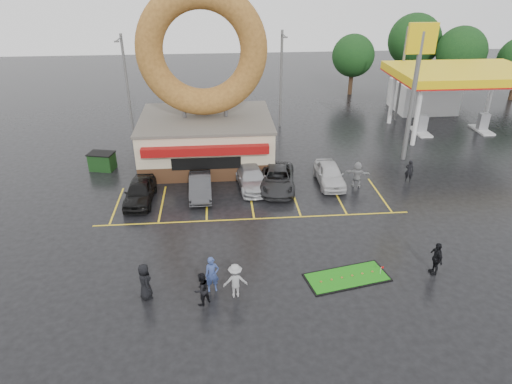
{
  "coord_description": "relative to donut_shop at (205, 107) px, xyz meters",
  "views": [
    {
      "loc": [
        -2.04,
        -21.39,
        14.72
      ],
      "look_at": [
        0.07,
        2.84,
        2.2
      ],
      "focal_mm": 32.0,
      "sensor_mm": 36.0,
      "label": 1
    }
  ],
  "objects": [
    {
      "name": "person_bystander",
      "position": [
        -2.83,
        -16.56,
        -3.51
      ],
      "size": [
        0.92,
        1.09,
        1.9
      ],
      "primitive_type": "imported",
      "rotation": [
        0.0,
        0.0,
        1.98
      ],
      "color": "black",
      "rests_on": "ground"
    },
    {
      "name": "gas_station",
      "position": [
        23.0,
        7.97,
        -0.77
      ],
      "size": [
        12.3,
        13.65,
        5.9
      ],
      "color": "silver",
      "rests_on": "ground"
    },
    {
      "name": "tree_far_a",
      "position": [
        29.0,
        17.03,
        0.72
      ],
      "size": [
        5.6,
        5.6,
        8.0
      ],
      "color": "#332114",
      "rests_on": "ground"
    },
    {
      "name": "car_dgrey",
      "position": [
        -0.44,
        -6.01,
        -3.76
      ],
      "size": [
        1.61,
        4.34,
        1.42
      ],
      "primitive_type": "imported",
      "rotation": [
        0.0,
        0.0,
        0.03
      ],
      "color": "#323234",
      "rests_on": "ground"
    },
    {
      "name": "tree_far_d",
      "position": [
        17.0,
        19.03,
        0.07
      ],
      "size": [
        4.9,
        4.9,
        7.0
      ],
      "color": "#332114",
      "rests_on": "ground"
    },
    {
      "name": "person_hoodie",
      "position": [
        1.49,
        -16.85,
        -3.55
      ],
      "size": [
        1.22,
        0.75,
        1.82
      ],
      "primitive_type": "imported",
      "rotation": [
        0.0,
        0.0,
        3.21
      ],
      "color": "gray",
      "rests_on": "ground"
    },
    {
      "name": "donut_shop",
      "position": [
        0.0,
        0.0,
        0.0
      ],
      "size": [
        10.2,
        8.7,
        13.5
      ],
      "color": "#472B19",
      "rests_on": "ground"
    },
    {
      "name": "person_cameraman",
      "position": [
        11.9,
        -15.91,
        -3.54
      ],
      "size": [
        0.5,
        1.1,
        1.85
      ],
      "primitive_type": "imported",
      "rotation": [
        0.0,
        0.0,
        -1.52
      ],
      "color": "black",
      "rests_on": "ground"
    },
    {
      "name": "dumpster",
      "position": [
        -8.11,
        -0.98,
        -3.81
      ],
      "size": [
        2.03,
        1.59,
        1.3
      ],
      "primitive_type": "cube",
      "rotation": [
        0.0,
        0.0,
        -0.24
      ],
      "color": "#1A4018",
      "rests_on": "ground"
    },
    {
      "name": "person_blackjkt",
      "position": [
        -0.13,
        -17.25,
        -3.6
      ],
      "size": [
        1.06,
        1.05,
        1.73
      ],
      "primitive_type": "imported",
      "rotation": [
        0.0,
        0.0,
        3.88
      ],
      "color": "black",
      "rests_on": "ground"
    },
    {
      "name": "person_blue",
      "position": [
        0.38,
        -16.31,
        -3.51
      ],
      "size": [
        0.76,
        0.57,
        1.91
      ],
      "primitive_type": "imported",
      "rotation": [
        0.0,
        0.0,
        0.17
      ],
      "color": "navy",
      "rests_on": "ground"
    },
    {
      "name": "car_grey",
      "position": [
        5.01,
        -5.35,
        -3.75
      ],
      "size": [
        3.03,
        5.44,
        1.44
      ],
      "primitive_type": "imported",
      "rotation": [
        0.0,
        0.0,
        -0.13
      ],
      "color": "#28292B",
      "rests_on": "ground"
    },
    {
      "name": "shell_sign",
      "position": [
        16.0,
        -0.97,
        2.91
      ],
      "size": [
        2.2,
        0.36,
        10.6
      ],
      "color": "slate",
      "rests_on": "ground"
    },
    {
      "name": "car_white",
      "position": [
        8.88,
        -4.97,
        -3.71
      ],
      "size": [
        1.85,
        4.46,
        1.51
      ],
      "primitive_type": "imported",
      "rotation": [
        0.0,
        0.0,
        -0.02
      ],
      "color": "silver",
      "rests_on": "ground"
    },
    {
      "name": "streetlight_mid",
      "position": [
        7.0,
        7.95,
        0.32
      ],
      "size": [
        0.4,
        2.21,
        9.0
      ],
      "color": "slate",
      "rests_on": "ground"
    },
    {
      "name": "ground",
      "position": [
        3.0,
        -12.97,
        -4.46
      ],
      "size": [
        120.0,
        120.0,
        0.0
      ],
      "primitive_type": "plane",
      "color": "black",
      "rests_on": "ground"
    },
    {
      "name": "car_silver",
      "position": [
        3.19,
        -4.97,
        -3.76
      ],
      "size": [
        2.48,
        5.05,
        1.41
      ],
      "primitive_type": "imported",
      "rotation": [
        0.0,
        0.0,
        0.11
      ],
      "color": "#A8A9AD",
      "rests_on": "ground"
    },
    {
      "name": "tree_far_c",
      "position": [
        25.0,
        21.03,
        1.37
      ],
      "size": [
        6.3,
        6.3,
        9.0
      ],
      "color": "#332114",
      "rests_on": "ground"
    },
    {
      "name": "putting_green",
      "position": [
        7.29,
        -15.94,
        -4.43
      ],
      "size": [
        4.57,
        2.69,
        0.54
      ],
      "color": "black",
      "rests_on": "ground"
    },
    {
      "name": "person_walker_far",
      "position": [
        14.78,
        -5.08,
        -3.62
      ],
      "size": [
        0.73,
        0.66,
        1.68
      ],
      "primitive_type": "imported",
      "rotation": [
        0.0,
        0.0,
        2.62
      ],
      "color": "black",
      "rests_on": "ground"
    },
    {
      "name": "streetlight_left",
      "position": [
        -7.0,
        6.95,
        0.32
      ],
      "size": [
        0.4,
        2.21,
        9.0
      ],
      "color": "slate",
      "rests_on": "ground"
    },
    {
      "name": "car_black",
      "position": [
        -4.45,
        -6.61,
        -3.7
      ],
      "size": [
        1.96,
        4.52,
        1.52
      ],
      "primitive_type": "imported",
      "rotation": [
        0.0,
        0.0,
        -0.04
      ],
      "color": "black",
      "rests_on": "ground"
    },
    {
      "name": "streetlight_right",
      "position": [
        19.0,
        8.95,
        0.32
      ],
      "size": [
        0.4,
        2.21,
        9.0
      ],
      "color": "slate",
      "rests_on": "ground"
    },
    {
      "name": "person_walker_near",
      "position": [
        10.73,
        -5.58,
        -3.53
      ],
      "size": [
        1.83,
        1.12,
        1.88
      ],
      "primitive_type": "imported",
      "rotation": [
        0.0,
        0.0,
        2.79
      ],
      "color": "gray",
      "rests_on": "ground"
    }
  ]
}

